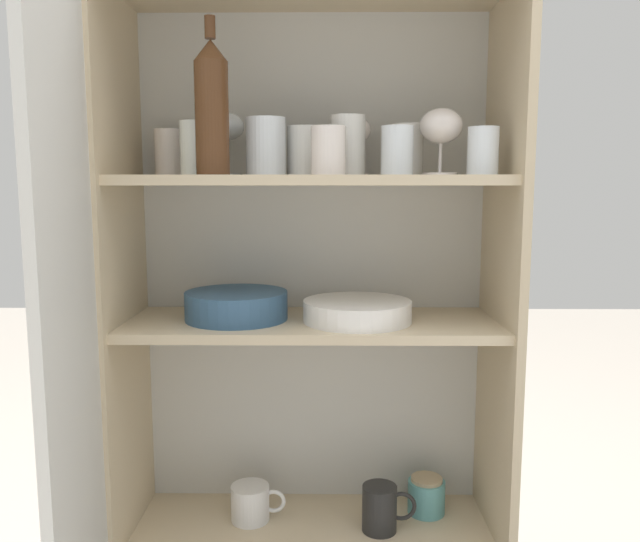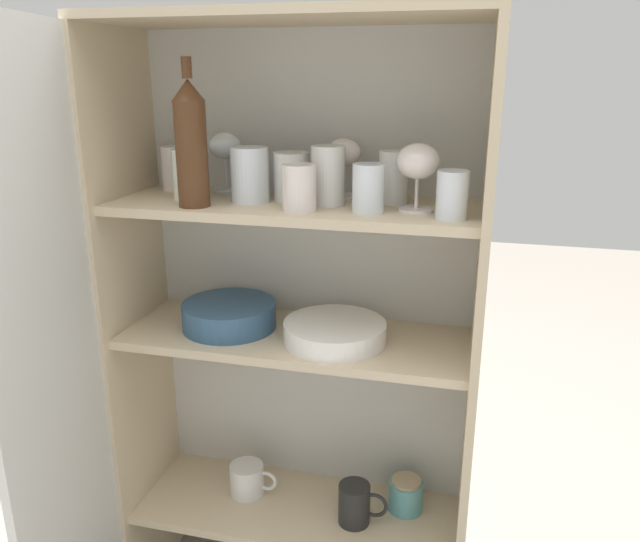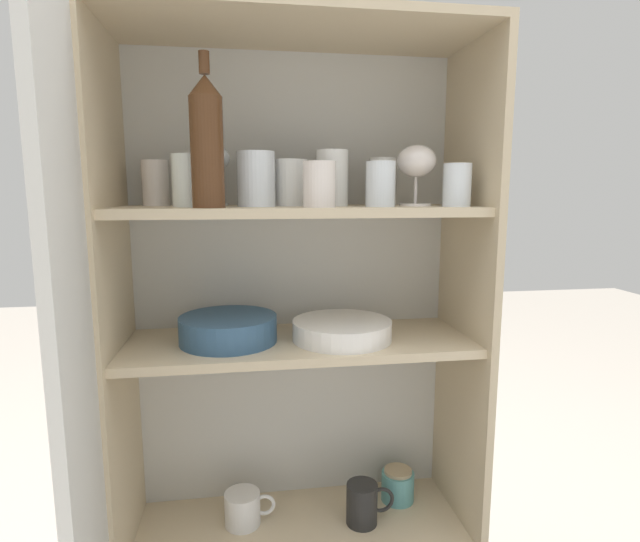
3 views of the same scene
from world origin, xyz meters
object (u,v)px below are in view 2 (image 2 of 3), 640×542
(coffee_mug_primary, at_px, (355,504))
(storage_jar, at_px, (406,495))
(wine_bottle, at_px, (191,143))
(mixing_bowl_large, at_px, (229,314))
(plate_stack_white, at_px, (335,332))

(coffee_mug_primary, xyz_separation_m, storage_jar, (0.11, 0.08, -0.01))
(wine_bottle, bearing_deg, mixing_bowl_large, 72.82)
(plate_stack_white, bearing_deg, coffee_mug_primary, -3.89)
(mixing_bowl_large, height_order, coffee_mug_primary, mixing_bowl_large)
(plate_stack_white, height_order, storage_jar, plate_stack_white)
(wine_bottle, relative_size, coffee_mug_primary, 2.48)
(coffee_mug_primary, bearing_deg, plate_stack_white, 176.11)
(storage_jar, bearing_deg, coffee_mug_primary, -145.43)
(wine_bottle, distance_m, mixing_bowl_large, 0.41)
(storage_jar, bearing_deg, plate_stack_white, -156.24)
(wine_bottle, distance_m, coffee_mug_primary, 0.92)
(plate_stack_white, distance_m, mixing_bowl_large, 0.26)
(wine_bottle, xyz_separation_m, mixing_bowl_large, (0.03, 0.09, -0.40))
(wine_bottle, distance_m, storage_jar, 0.98)
(coffee_mug_primary, distance_m, storage_jar, 0.14)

